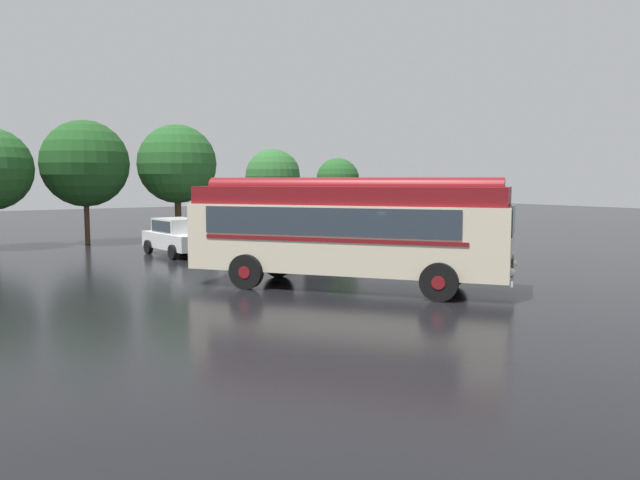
# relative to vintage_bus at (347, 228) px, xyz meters

# --- Properties ---
(ground_plane) EXTENTS (120.00, 120.00, 0.00)m
(ground_plane) POSITION_rel_vintage_bus_xyz_m (0.97, -0.74, -1.89)
(ground_plane) COLOR black
(vintage_bus) EXTENTS (7.95, 9.57, 3.49)m
(vintage_bus) POSITION_rel_vintage_bus_xyz_m (0.00, 0.00, 0.00)
(vintage_bus) COLOR beige
(vintage_bus) RESTS_ON ground
(car_near_left) EXTENTS (2.16, 4.30, 1.66)m
(car_near_left) POSITION_rel_vintage_bus_xyz_m (-1.18, 11.19, -1.05)
(car_near_left) COLOR silver
(car_near_left) RESTS_ON ground
(car_mid_left) EXTENTS (2.34, 4.38, 1.66)m
(car_mid_left) POSITION_rel_vintage_bus_xyz_m (1.61, 12.03, -1.05)
(car_mid_left) COLOR #B7BABF
(car_mid_left) RESTS_ON ground
(box_van) EXTENTS (2.74, 5.92, 2.50)m
(box_van) POSITION_rel_vintage_bus_xyz_m (4.20, 11.13, -0.53)
(box_van) COLOR silver
(box_van) RESTS_ON ground
(tree_centre) EXTENTS (4.56, 4.56, 6.53)m
(tree_centre) POSITION_rel_vintage_bus_xyz_m (-3.13, 18.66, 2.42)
(tree_centre) COLOR #4C3823
(tree_centre) RESTS_ON ground
(tree_right_of_centre) EXTENTS (4.40, 4.40, 6.49)m
(tree_right_of_centre) POSITION_rel_vintage_bus_xyz_m (1.64, 17.85, 2.39)
(tree_right_of_centre) COLOR #4C3823
(tree_right_of_centre) RESTS_ON ground
(tree_far_right) EXTENTS (3.49, 3.40, 5.31)m
(tree_far_right) POSITION_rel_vintage_bus_xyz_m (8.01, 18.14, 1.78)
(tree_far_right) COLOR #4C3823
(tree_far_right) RESTS_ON ground
(tree_extra_right) EXTENTS (2.84, 2.84, 4.81)m
(tree_extra_right) POSITION_rel_vintage_bus_xyz_m (12.44, 17.52, 1.49)
(tree_extra_right) COLOR #4C3823
(tree_extra_right) RESTS_ON ground
(traffic_cone) EXTENTS (0.36, 0.36, 0.55)m
(traffic_cone) POSITION_rel_vintage_bus_xyz_m (3.60, -1.06, -1.62)
(traffic_cone) COLOR orange
(traffic_cone) RESTS_ON ground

